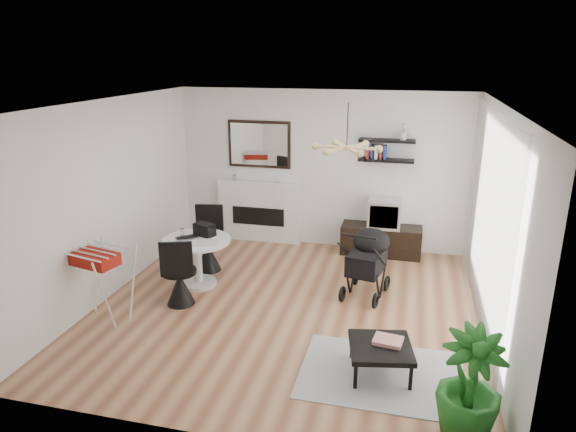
% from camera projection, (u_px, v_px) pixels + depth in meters
% --- Properties ---
extents(floor, '(5.00, 5.00, 0.00)m').
position_uv_depth(floor, '(286.00, 308.00, 6.89)').
color(floor, brown).
rests_on(floor, ground).
extents(ceiling, '(5.00, 5.00, 0.00)m').
position_uv_depth(ceiling, '(286.00, 103.00, 6.07)').
color(ceiling, white).
rests_on(ceiling, wall_back).
extents(wall_back, '(5.00, 0.00, 5.00)m').
position_uv_depth(wall_back, '(321.00, 170.00, 8.79)').
color(wall_back, white).
rests_on(wall_back, floor).
extents(wall_left, '(0.00, 5.00, 5.00)m').
position_uv_depth(wall_left, '(110.00, 199.00, 7.05)').
color(wall_left, white).
rests_on(wall_left, floor).
extents(wall_right, '(0.00, 5.00, 5.00)m').
position_uv_depth(wall_right, '(496.00, 228.00, 5.92)').
color(wall_right, white).
rests_on(wall_right, floor).
extents(sheer_curtain, '(0.04, 3.60, 2.60)m').
position_uv_depth(sheer_curtain, '(485.00, 222.00, 6.12)').
color(sheer_curtain, white).
rests_on(sheer_curtain, wall_right).
extents(fireplace, '(1.50, 0.17, 2.16)m').
position_uv_depth(fireplace, '(259.00, 204.00, 9.17)').
color(fireplace, white).
rests_on(fireplace, floor).
extents(shelf_lower, '(0.90, 0.25, 0.04)m').
position_uv_depth(shelf_lower, '(386.00, 160.00, 8.35)').
color(shelf_lower, black).
rests_on(shelf_lower, wall_back).
extents(shelf_upper, '(0.90, 0.25, 0.04)m').
position_uv_depth(shelf_upper, '(387.00, 141.00, 8.25)').
color(shelf_upper, black).
rests_on(shelf_upper, wall_back).
extents(pendant_lamp, '(0.90, 0.90, 0.10)m').
position_uv_depth(pendant_lamp, '(347.00, 148.00, 6.36)').
color(pendant_lamp, tan).
rests_on(pendant_lamp, ceiling).
extents(tv_console, '(1.33, 0.46, 0.50)m').
position_uv_depth(tv_console, '(381.00, 240.00, 8.66)').
color(tv_console, black).
rests_on(tv_console, floor).
extents(crt_tv, '(0.53, 0.47, 0.47)m').
position_uv_depth(crt_tv, '(385.00, 213.00, 8.50)').
color(crt_tv, silver).
rests_on(crt_tv, tv_console).
extents(dining_table, '(0.98, 0.98, 0.72)m').
position_uv_depth(dining_table, '(197.00, 255.00, 7.44)').
color(dining_table, white).
rests_on(dining_table, floor).
extents(laptop, '(0.38, 0.37, 0.03)m').
position_uv_depth(laptop, '(188.00, 238.00, 7.36)').
color(laptop, black).
rests_on(laptop, dining_table).
extents(black_bag, '(0.35, 0.28, 0.18)m').
position_uv_depth(black_bag, '(205.00, 230.00, 7.49)').
color(black_bag, black).
rests_on(black_bag, dining_table).
extents(newspaper, '(0.40, 0.37, 0.01)m').
position_uv_depth(newspaper, '(206.00, 242.00, 7.23)').
color(newspaper, silver).
rests_on(newspaper, dining_table).
extents(drinking_glass, '(0.06, 0.06, 0.10)m').
position_uv_depth(drinking_glass, '(182.00, 232.00, 7.52)').
color(drinking_glass, white).
rests_on(drinking_glass, dining_table).
extents(chair_far, '(0.50, 0.51, 1.01)m').
position_uv_depth(chair_far, '(208.00, 250.00, 8.02)').
color(chair_far, black).
rests_on(chair_far, floor).
extents(chair_near, '(0.51, 0.52, 0.98)m').
position_uv_depth(chair_near, '(180.00, 283.00, 6.91)').
color(chair_near, black).
rests_on(chair_near, floor).
extents(drying_rack, '(0.77, 0.73, 0.97)m').
position_uv_depth(drying_rack, '(101.00, 284.00, 6.43)').
color(drying_rack, white).
rests_on(drying_rack, floor).
extents(stroller, '(0.68, 0.91, 1.05)m').
position_uv_depth(stroller, '(367.00, 264.00, 7.18)').
color(stroller, black).
rests_on(stroller, floor).
extents(rug, '(1.71, 1.24, 0.01)m').
position_uv_depth(rug, '(381.00, 374.00, 5.46)').
color(rug, '#ABABAB').
rests_on(rug, floor).
extents(coffee_table, '(0.76, 0.76, 0.33)m').
position_uv_depth(coffee_table, '(381.00, 348.00, 5.40)').
color(coffee_table, black).
rests_on(coffee_table, rug).
extents(magazines, '(0.33, 0.28, 0.04)m').
position_uv_depth(magazines, '(388.00, 341.00, 5.43)').
color(magazines, '#D94136').
rests_on(magazines, coffee_table).
extents(potted_plant, '(0.71, 0.71, 1.03)m').
position_uv_depth(potted_plant, '(470.00, 385.00, 4.47)').
color(potted_plant, '#1C621C').
rests_on(potted_plant, floor).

